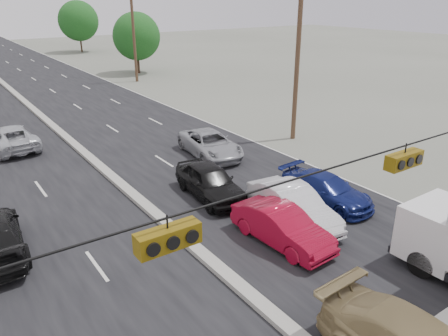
# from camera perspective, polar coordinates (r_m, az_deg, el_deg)

# --- Properties ---
(road_surface) EXTENTS (20.00, 160.00, 0.02)m
(road_surface) POSITION_cam_1_polar(r_m,az_deg,el_deg) (37.08, -22.68, 6.08)
(road_surface) COLOR black
(road_surface) RESTS_ON ground
(center_median) EXTENTS (0.50, 160.00, 0.20)m
(center_median) POSITION_cam_1_polar(r_m,az_deg,el_deg) (37.06, -22.70, 6.23)
(center_median) COLOR gray
(center_median) RESTS_ON ground
(utility_pole_right_b) EXTENTS (1.60, 0.30, 10.00)m
(utility_pole_right_b) POSITION_cam_1_polar(r_m,az_deg,el_deg) (28.47, 9.56, 13.69)
(utility_pole_right_b) COLOR #422D1E
(utility_pole_right_b) RESTS_ON ground
(utility_pole_right_c) EXTENTS (1.60, 0.30, 10.00)m
(utility_pole_right_c) POSITION_cam_1_polar(r_m,az_deg,el_deg) (49.49, -11.72, 16.84)
(utility_pole_right_c) COLOR #422D1E
(utility_pole_right_c) RESTS_ON ground
(traffic_signals) EXTENTS (25.00, 0.30, 0.54)m
(traffic_signals) POSITION_cam_1_polar(r_m,az_deg,el_deg) (10.59, 22.17, 1.09)
(traffic_signals) COLOR black
(traffic_signals) RESTS_ON ground
(tree_right_mid) EXTENTS (5.60, 5.60, 7.14)m
(tree_right_mid) POSITION_cam_1_polar(r_m,az_deg,el_deg) (55.12, -11.36, 16.52)
(tree_right_mid) COLOR #382619
(tree_right_mid) RESTS_ON ground
(tree_right_far) EXTENTS (6.40, 6.40, 8.16)m
(tree_right_far) POSITION_cam_1_polar(r_m,az_deg,el_deg) (78.85, -18.48, 17.77)
(tree_right_far) COLOR #382619
(tree_right_far) RESTS_ON ground
(red_sedan) EXTENTS (1.80, 4.48, 1.45)m
(red_sedan) POSITION_cam_1_polar(r_m,az_deg,el_deg) (16.88, 7.55, -7.59)
(red_sedan) COLOR maroon
(red_sedan) RESTS_ON ground
(queue_car_a) EXTENTS (2.29, 4.80, 1.59)m
(queue_car_a) POSITION_cam_1_polar(r_m,az_deg,el_deg) (20.42, -1.84, -1.79)
(queue_car_a) COLOR black
(queue_car_a) RESTS_ON ground
(queue_car_b) EXTENTS (2.20, 4.95, 1.58)m
(queue_car_b) POSITION_cam_1_polar(r_m,az_deg,el_deg) (18.34, 8.97, -4.93)
(queue_car_b) COLOR silver
(queue_car_b) RESTS_ON ground
(queue_car_c) EXTENTS (2.98, 5.40, 1.43)m
(queue_car_c) POSITION_cam_1_polar(r_m,az_deg,el_deg) (25.79, -1.82, 3.11)
(queue_car_c) COLOR #96989D
(queue_car_c) RESTS_ON ground
(queue_car_d) EXTENTS (2.25, 4.75, 1.34)m
(queue_car_d) POSITION_cam_1_polar(r_m,az_deg,el_deg) (20.42, 13.17, -2.78)
(queue_car_d) COLOR navy
(queue_car_d) RESTS_ON ground
(oncoming_far) EXTENTS (2.86, 5.51, 1.48)m
(oncoming_far) POSITION_cam_1_polar(r_m,az_deg,el_deg) (29.94, -26.20, 3.56)
(oncoming_far) COLOR #B0B3B8
(oncoming_far) RESTS_ON ground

